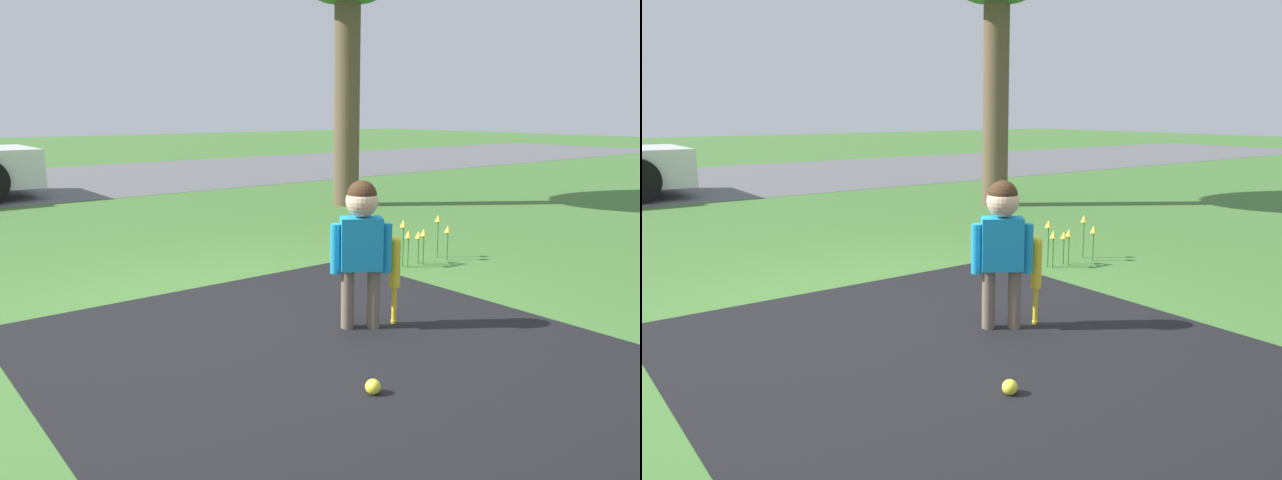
# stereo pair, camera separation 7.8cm
# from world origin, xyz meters

# --- Properties ---
(ground_plane) EXTENTS (60.00, 60.00, 0.00)m
(ground_plane) POSITION_xyz_m (0.00, 0.00, 0.00)
(ground_plane) COLOR #3D6B2D
(child) EXTENTS (0.32, 0.25, 0.91)m
(child) POSITION_xyz_m (0.56, -0.40, 0.59)
(child) COLOR #6B5B4C
(child) RESTS_ON ground
(baseball_bat) EXTENTS (0.07, 0.07, 0.56)m
(baseball_bat) POSITION_xyz_m (0.77, -0.47, 0.36)
(baseball_bat) COLOR yellow
(baseball_bat) RESTS_ON ground
(sports_ball) EXTENTS (0.08, 0.08, 0.08)m
(sports_ball) POSITION_xyz_m (0.00, -1.12, 0.04)
(sports_ball) COLOR yellow
(sports_ball) RESTS_ON ground
(flower_bed) EXTENTS (0.55, 0.19, 0.40)m
(flower_bed) POSITION_xyz_m (2.08, 0.50, 0.28)
(flower_bed) COLOR #38702D
(flower_bed) RESTS_ON ground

